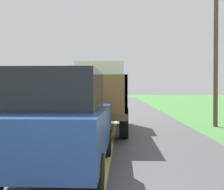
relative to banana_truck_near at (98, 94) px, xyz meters
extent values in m
cube|color=#2D2D30|center=(0.00, -0.82, -0.80)|extent=(0.90, 5.51, 0.24)
cube|color=brown|center=(0.00, -0.82, -0.60)|extent=(2.30, 5.80, 0.20)
cube|color=silver|center=(0.00, 1.13, 0.45)|extent=(2.10, 1.90, 1.90)
cube|color=black|center=(0.00, 2.08, 0.79)|extent=(1.78, 0.02, 0.76)
cube|color=brown|center=(-1.11, -1.80, 0.05)|extent=(0.08, 3.85, 1.10)
cube|color=brown|center=(1.11, -1.80, 0.05)|extent=(0.08, 3.85, 1.10)
cube|color=brown|center=(0.00, -3.68, 0.05)|extent=(2.30, 0.08, 1.10)
cube|color=brown|center=(0.00, 0.09, 0.05)|extent=(2.30, 0.08, 1.10)
cylinder|color=black|center=(-1.05, 0.98, -0.90)|extent=(0.28, 1.00, 1.00)
cylinder|color=black|center=(1.05, 0.98, -0.90)|extent=(0.28, 1.00, 1.00)
cylinder|color=black|center=(-1.05, -2.42, -0.90)|extent=(0.28, 1.00, 1.00)
cylinder|color=black|center=(1.05, -2.42, -0.90)|extent=(0.28, 1.00, 1.00)
ellipsoid|color=#9DC128|center=(-0.46, -2.39, -0.02)|extent=(0.58, 0.58, 0.39)
ellipsoid|color=#9EBC2C|center=(-0.05, -1.18, 0.32)|extent=(0.44, 0.46, 0.50)
ellipsoid|color=#A0C72E|center=(0.15, -3.03, -0.34)|extent=(0.46, 0.54, 0.44)
ellipsoid|color=#A4B82F|center=(-0.28, -2.21, -0.30)|extent=(0.46, 0.45, 0.41)
ellipsoid|color=#A1C12B|center=(-0.34, -2.89, 0.30)|extent=(0.41, 0.52, 0.48)
ellipsoid|color=#91B927|center=(-0.87, -0.73, -0.35)|extent=(0.44, 0.40, 0.44)
ellipsoid|color=#95C421|center=(-0.42, -0.31, 0.01)|extent=(0.53, 0.53, 0.37)
ellipsoid|color=#A5C42E|center=(0.25, -2.93, 0.04)|extent=(0.54, 0.50, 0.47)
ellipsoid|color=#A0C225|center=(0.37, -2.45, 0.04)|extent=(0.52, 0.47, 0.51)
ellipsoid|color=#97BD29|center=(0.67, -1.98, 0.30)|extent=(0.54, 0.69, 0.52)
ellipsoid|color=#98BA22|center=(0.64, -0.96, -0.28)|extent=(0.56, 0.59, 0.39)
ellipsoid|color=#97B81D|center=(-0.60, -0.62, 0.04)|extent=(0.44, 0.48, 0.44)
ellipsoid|color=#9FB627|center=(-0.07, -0.92, 0.03)|extent=(0.56, 0.53, 0.38)
cylinder|color=brown|center=(5.22, 1.30, 1.82)|extent=(0.20, 0.20, 6.59)
cube|color=navy|center=(-0.14, -6.10, -0.58)|extent=(1.70, 4.10, 0.80)
cube|color=black|center=(-0.14, -6.30, 0.17)|extent=(1.44, 2.05, 0.70)
cylinder|color=black|center=(-0.91, -4.83, -1.08)|extent=(0.20, 0.64, 0.64)
cylinder|color=black|center=(0.63, -4.83, -1.08)|extent=(0.20, 0.64, 0.64)
cylinder|color=black|center=(0.63, -7.37, -1.08)|extent=(0.20, 0.64, 0.64)
camera|label=1|loc=(1.02, -11.30, 0.16)|focal=44.01mm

